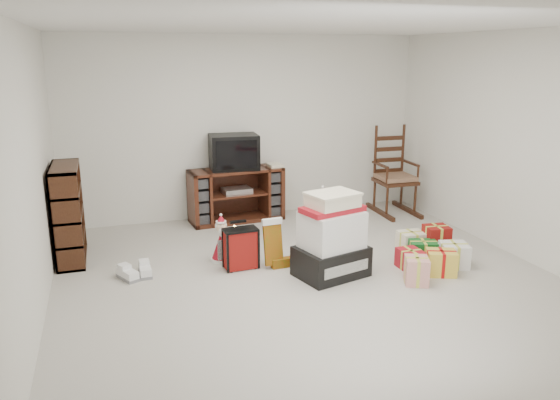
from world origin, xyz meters
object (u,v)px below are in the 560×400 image
object	(u,v)px
gift_pile	(332,241)
mrs_claus_figurine	(222,243)
bookshelf	(68,215)
rocking_chair	(393,182)
teddy_bear	(315,257)
red_suitcase	(241,248)
tv_stand	(236,195)
sneaker_pair	(137,272)
crt_television	(234,152)
gift_cluster	(426,252)
santa_figurine	(322,220)

from	to	relation	value
gift_pile	mrs_claus_figurine	size ratio (longest dim) A/B	1.63
bookshelf	rocking_chair	size ratio (longest dim) A/B	0.82
bookshelf	teddy_bear	world-z (taller)	bookshelf
rocking_chair	red_suitcase	distance (m)	3.02
tv_stand	gift_pile	xyz separation A→B (m)	(0.47, -2.21, 0.02)
rocking_chair	mrs_claus_figurine	xyz separation A→B (m)	(-2.78, -1.17, -0.24)
rocking_chair	red_suitcase	bearing A→B (deg)	-149.32
sneaker_pair	crt_television	size ratio (longest dim) A/B	0.55
red_suitcase	sneaker_pair	size ratio (longest dim) A/B	1.42
red_suitcase	teddy_bear	size ratio (longest dim) A/B	1.53
sneaker_pair	tv_stand	bearing A→B (deg)	32.28
gift_pile	gift_cluster	xyz separation A→B (m)	(1.11, -0.04, -0.24)
teddy_bear	santa_figurine	xyz separation A→B (m)	(0.45, 0.91, 0.11)
gift_pile	gift_cluster	bearing A→B (deg)	-17.34
crt_television	teddy_bear	bearing A→B (deg)	-75.54
crt_television	tv_stand	bearing A→B (deg)	-12.32
bookshelf	mrs_claus_figurine	size ratio (longest dim) A/B	2.01
red_suitcase	mrs_claus_figurine	xyz separation A→B (m)	(-0.15, 0.29, -0.02)
tv_stand	red_suitcase	distance (m)	1.78
sneaker_pair	red_suitcase	bearing A→B (deg)	-21.25
mrs_claus_figurine	gift_cluster	distance (m)	2.25
rocking_chair	santa_figurine	xyz separation A→B (m)	(-1.45, -0.85, -0.19)
gift_pile	sneaker_pair	xyz separation A→B (m)	(-1.93, 0.58, -0.33)
gift_cluster	mrs_claus_figurine	bearing A→B (deg)	158.95
teddy_bear	sneaker_pair	xyz separation A→B (m)	(-1.82, 0.41, -0.10)
rocking_chair	sneaker_pair	bearing A→B (deg)	-158.24
rocking_chair	teddy_bear	size ratio (longest dim) A/B	3.82
teddy_bear	gift_pile	bearing A→B (deg)	-56.34
gift_pile	sneaker_pair	size ratio (longest dim) A/B	2.37
santa_figurine	gift_cluster	bearing A→B (deg)	-55.67
bookshelf	mrs_claus_figurine	distance (m)	1.72
rocking_chair	crt_television	bearing A→B (deg)	174.66
bookshelf	gift_pile	bearing A→B (deg)	-27.46
gift_pile	gift_cluster	size ratio (longest dim) A/B	0.72
teddy_bear	mrs_claus_figurine	bearing A→B (deg)	145.84
gift_cluster	teddy_bear	bearing A→B (deg)	170.12
sneaker_pair	gift_cluster	bearing A→B (deg)	-27.46
mrs_claus_figurine	crt_television	distance (m)	1.71
red_suitcase	crt_television	distance (m)	1.92
mrs_claus_figurine	sneaker_pair	distance (m)	0.97
gift_pile	tv_stand	bearing A→B (deg)	86.96
teddy_bear	sneaker_pair	world-z (taller)	teddy_bear
bookshelf	gift_cluster	world-z (taller)	bookshelf
santa_figurine	sneaker_pair	size ratio (longest dim) A/B	1.84
bookshelf	crt_television	world-z (taller)	crt_television
bookshelf	teddy_bear	xyz separation A→B (m)	(2.47, -1.17, -0.37)
santa_figurine	sneaker_pair	distance (m)	2.34
red_suitcase	mrs_claus_figurine	bearing A→B (deg)	112.85
mrs_claus_figurine	crt_television	xyz separation A→B (m)	(0.50, 1.45, 0.76)
gift_cluster	rocking_chair	bearing A→B (deg)	70.96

